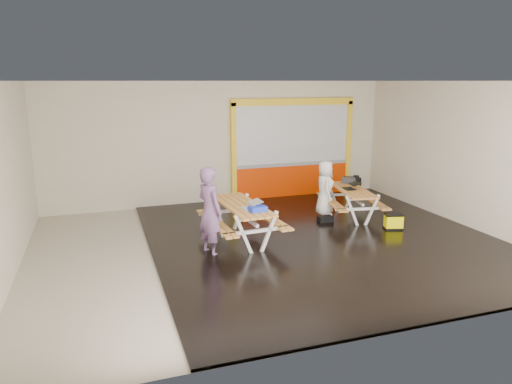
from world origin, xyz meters
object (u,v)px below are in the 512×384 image
object	(u,v)px
picnic_table_right	(352,196)
laptop_left	(251,206)
picnic_table_left	(242,213)
fluke_bag	(393,222)
toolbox	(348,180)
person_left	(210,212)
dark_case	(325,219)
backpack	(356,183)
laptop_right	(351,187)
blue_pouch	(258,209)
person_right	(325,188)

from	to	relation	value
picnic_table_right	laptop_left	bearing A→B (deg)	-158.41
picnic_table_left	laptop_left	size ratio (longest dim) A/B	5.39
fluke_bag	toolbox	bearing A→B (deg)	94.88
person_left	laptop_left	distance (m)	0.91
dark_case	backpack	bearing A→B (deg)	35.68
dark_case	person_left	bearing A→B (deg)	-159.87
person_left	fluke_bag	size ratio (longest dim) A/B	3.84
laptop_right	backpack	xyz separation A→B (m)	(0.64, 0.86, -0.12)
laptop_right	backpack	distance (m)	1.08
picnic_table_left	fluke_bag	world-z (taller)	picnic_table_left
picnic_table_left	person_left	world-z (taller)	person_left
picnic_table_right	blue_pouch	bearing A→B (deg)	-154.36
person_right	toolbox	distance (m)	1.06
person_right	laptop_left	bearing A→B (deg)	135.18
laptop_left	backpack	bearing A→B (deg)	29.30
picnic_table_left	laptop_right	xyz separation A→B (m)	(3.21, 0.87, 0.18)
person_left	picnic_table_left	bearing A→B (deg)	-80.84
laptop_right	backpack	size ratio (longest dim) A/B	1.03
laptop_right	toolbox	bearing A→B (deg)	66.21
person_right	dark_case	distance (m)	0.80
picnic_table_left	dark_case	xyz separation A→B (m)	(2.40, 0.68, -0.55)
toolbox	fluke_bag	size ratio (longest dim) A/B	0.80
picnic_table_left	blue_pouch	xyz separation A→B (m)	(0.15, -0.63, 0.26)
backpack	fluke_bag	size ratio (longest dim) A/B	0.85
person_left	toolbox	bearing A→B (deg)	-86.95
picnic_table_right	dark_case	size ratio (longest dim) A/B	6.16
person_left	picnic_table_right	bearing A→B (deg)	-93.49
toolbox	person_right	bearing A→B (deg)	-153.45
picnic_table_left	picnic_table_right	bearing A→B (deg)	14.79
blue_pouch	toolbox	bearing A→B (deg)	32.62
picnic_table_left	fluke_bag	xyz separation A→B (m)	(3.66, -0.39, -0.44)
backpack	person_right	bearing A→B (deg)	-152.35
person_right	dark_case	size ratio (longest dim) A/B	4.00
laptop_right	fluke_bag	bearing A→B (deg)	-70.48
person_right	laptop_left	world-z (taller)	person_right
blue_pouch	fluke_bag	bearing A→B (deg)	3.82
person_right	backpack	size ratio (longest dim) A/B	3.44
picnic_table_left	fluke_bag	bearing A→B (deg)	-6.10
dark_case	fluke_bag	distance (m)	1.66
laptop_right	fluke_bag	world-z (taller)	laptop_right
blue_pouch	toolbox	distance (m)	3.97
picnic_table_right	fluke_bag	bearing A→B (deg)	-71.04
person_left	laptop_right	distance (m)	4.27
backpack	toolbox	bearing A→B (deg)	-149.57
toolbox	fluke_bag	bearing A→B (deg)	-85.12
person_left	blue_pouch	xyz separation A→B (m)	(0.98, -0.12, 0.01)
laptop_left	fluke_bag	size ratio (longest dim) A/B	0.87
blue_pouch	dark_case	world-z (taller)	blue_pouch
laptop_left	dark_case	size ratio (longest dim) A/B	1.20
picnic_table_right	fluke_bag	xyz separation A→B (m)	(0.43, -1.24, -0.38)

